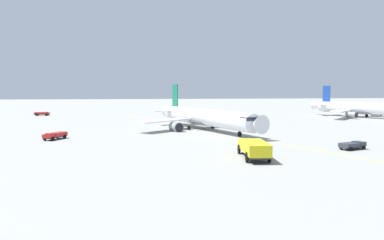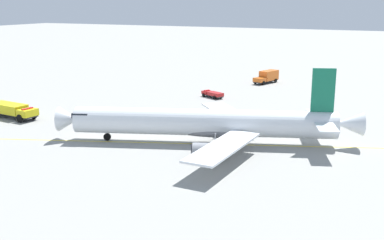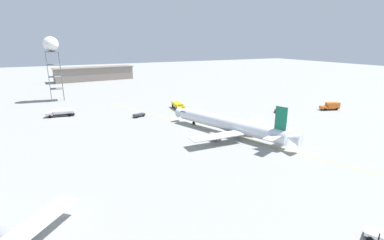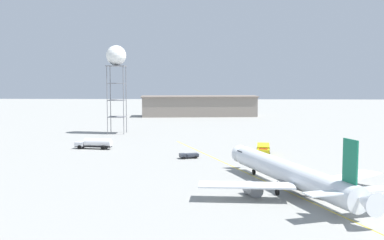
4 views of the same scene
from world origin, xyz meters
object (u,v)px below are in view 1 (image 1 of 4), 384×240
airliner_main (204,118)px  airliner_secondary (365,109)px  pushback_tug_truck (199,113)px  fire_tender_truck (254,148)px  baggage_truck_truck (353,145)px  ops_pickup_truck (42,113)px  ops_pickup_truck_extra (55,135)px

airliner_main → airliner_secondary: size_ratio=1.06×
pushback_tug_truck → airliner_secondary: bearing=46.1°
pushback_tug_truck → fire_tender_truck: bearing=-27.8°
airliner_secondary → pushback_tug_truck: size_ratio=6.82×
pushback_tug_truck → baggage_truck_truck: pushback_tug_truck is taller
ops_pickup_truck → fire_tender_truck: size_ratio=0.53×
ops_pickup_truck → pushback_tug_truck: 59.07m
airliner_secondary → ops_pickup_truck_extra: size_ratio=7.13×
airliner_secondary → pushback_tug_truck: 58.46m
airliner_main → airliner_secondary: (-61.83, -29.55, 0.18)m
airliner_main → ops_pickup_truck: size_ratio=7.76×
airliner_secondary → fire_tender_truck: bearing=-68.3°
pushback_tug_truck → fire_tender_truck: (6.47, 87.23, 0.73)m
airliner_main → fire_tender_truck: airliner_main is taller
ops_pickup_truck → ops_pickup_truck_extra: (-19.82, 69.77, -0.00)m
baggage_truck_truck → ops_pickup_truck_extra: bearing=139.2°
fire_tender_truck → airliner_secondary: bearing=-35.9°
fire_tender_truck → baggage_truck_truck: (-18.32, -5.14, -0.82)m
pushback_tug_truck → ops_pickup_truck: bearing=-120.7°
airliner_main → pushback_tug_truck: size_ratio=7.24×
ops_pickup_truck_extra → pushback_tug_truck: bearing=174.2°
fire_tender_truck → ops_pickup_truck_extra: 40.73m
pushback_tug_truck → ops_pickup_truck_extra: ops_pickup_truck_extra is taller
ops_pickup_truck → ops_pickup_truck_extra: same height
airliner_main → ops_pickup_truck_extra: bearing=-88.0°
ops_pickup_truck → airliner_main: bearing=-42.3°
baggage_truck_truck → ops_pickup_truck_extra: 54.32m
baggage_truck_truck → ops_pickup_truck_extra: ops_pickup_truck_extra is taller
airliner_secondary → fire_tender_truck: (61.27, 67.02, -1.58)m
ops_pickup_truck → baggage_truck_truck: bearing=-46.2°
ops_pickup_truck → baggage_truck_truck: 113.83m
ops_pickup_truck_extra → baggage_truck_truck: bearing=94.8°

